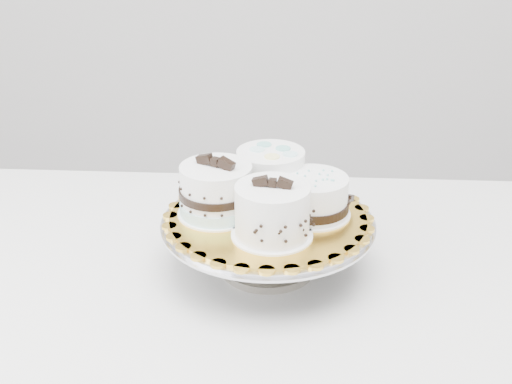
{
  "coord_description": "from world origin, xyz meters",
  "views": [
    {
      "loc": [
        0.12,
        -0.8,
        1.31
      ],
      "look_at": [
        0.1,
        0.07,
        0.89
      ],
      "focal_mm": 45.0,
      "sensor_mm": 36.0,
      "label": 1
    }
  ],
  "objects_px": {
    "table": "(267,322)",
    "cake_ribbon": "(313,197)",
    "cake_dots": "(270,174)",
    "cake_stand": "(268,234)",
    "cake_board": "(268,217)",
    "cake_banded": "(216,192)",
    "cake_swirl": "(272,213)"
  },
  "relations": [
    {
      "from": "table",
      "to": "cake_board",
      "type": "relative_size",
      "value": 4.05
    },
    {
      "from": "cake_board",
      "to": "cake_swirl",
      "type": "relative_size",
      "value": 2.42
    },
    {
      "from": "cake_stand",
      "to": "cake_dots",
      "type": "xyz_separation_m",
      "value": [
        0.0,
        0.07,
        0.07
      ]
    },
    {
      "from": "cake_board",
      "to": "cake_swirl",
      "type": "xyz_separation_m",
      "value": [
        0.01,
        -0.06,
        0.04
      ]
    },
    {
      "from": "table",
      "to": "cake_dots",
      "type": "height_order",
      "value": "cake_dots"
    },
    {
      "from": "table",
      "to": "cake_ribbon",
      "type": "distance_m",
      "value": 0.22
    },
    {
      "from": "cake_banded",
      "to": "cake_dots",
      "type": "relative_size",
      "value": 1.09
    },
    {
      "from": "table",
      "to": "cake_dots",
      "type": "relative_size",
      "value": 9.01
    },
    {
      "from": "table",
      "to": "cake_stand",
      "type": "distance_m",
      "value": 0.14
    },
    {
      "from": "cake_banded",
      "to": "cake_dots",
      "type": "distance_m",
      "value": 0.1
    },
    {
      "from": "cake_swirl",
      "to": "cake_stand",
      "type": "bearing_deg",
      "value": 106.42
    },
    {
      "from": "cake_dots",
      "to": "cake_ribbon",
      "type": "xyz_separation_m",
      "value": [
        0.07,
        -0.06,
        -0.01
      ]
    },
    {
      "from": "cake_ribbon",
      "to": "table",
      "type": "bearing_deg",
      "value": -120.29
    },
    {
      "from": "table",
      "to": "cake_stand",
      "type": "height_order",
      "value": "cake_stand"
    },
    {
      "from": "cake_ribbon",
      "to": "cake_banded",
      "type": "bearing_deg",
      "value": -155.18
    },
    {
      "from": "cake_board",
      "to": "cake_banded",
      "type": "bearing_deg",
      "value": 175.81
    },
    {
      "from": "table",
      "to": "cake_ribbon",
      "type": "bearing_deg",
      "value": 37.81
    },
    {
      "from": "cake_board",
      "to": "cake_stand",
      "type": "bearing_deg",
      "value": -45.0
    },
    {
      "from": "cake_swirl",
      "to": "cake_dots",
      "type": "bearing_deg",
      "value": 102.05
    },
    {
      "from": "cake_stand",
      "to": "cake_swirl",
      "type": "distance_m",
      "value": 0.09
    },
    {
      "from": "table",
      "to": "cake_banded",
      "type": "distance_m",
      "value": 0.23
    },
    {
      "from": "cake_board",
      "to": "cake_banded",
      "type": "xyz_separation_m",
      "value": [
        -0.08,
        0.01,
        0.04
      ]
    },
    {
      "from": "cake_dots",
      "to": "cake_stand",
      "type": "bearing_deg",
      "value": -75.06
    },
    {
      "from": "cake_dots",
      "to": "cake_banded",
      "type": "bearing_deg",
      "value": -125.22
    },
    {
      "from": "cake_stand",
      "to": "cake_ribbon",
      "type": "bearing_deg",
      "value": 7.35
    },
    {
      "from": "table",
      "to": "cake_stand",
      "type": "bearing_deg",
      "value": 93.0
    },
    {
      "from": "cake_swirl",
      "to": "cake_board",
      "type": "bearing_deg",
      "value": 106.42
    },
    {
      "from": "cake_ribbon",
      "to": "cake_dots",
      "type": "bearing_deg",
      "value": 161.25
    },
    {
      "from": "cake_board",
      "to": "cake_banded",
      "type": "height_order",
      "value": "cake_banded"
    },
    {
      "from": "cake_ribbon",
      "to": "cake_stand",
      "type": "bearing_deg",
      "value": -149.0
    },
    {
      "from": "table",
      "to": "cake_board",
      "type": "height_order",
      "value": "cake_board"
    },
    {
      "from": "cake_stand",
      "to": "cake_board",
      "type": "distance_m",
      "value": 0.03
    }
  ]
}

